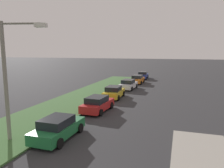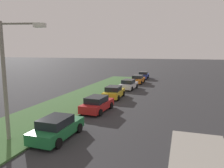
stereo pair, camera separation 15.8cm
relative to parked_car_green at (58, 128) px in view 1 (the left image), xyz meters
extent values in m
cube|color=#3D6633|center=(3.42, 3.78, -0.66)|extent=(60.00, 6.00, 0.12)
cube|color=#1E6B38|center=(0.05, 0.00, -0.15)|extent=(4.32, 1.86, 0.70)
cube|color=black|center=(-0.15, 0.00, 0.48)|extent=(2.22, 1.63, 0.55)
cylinder|color=black|center=(1.41, 0.88, -0.40)|extent=(0.64, 0.23, 0.64)
cylinder|color=black|center=(1.39, -0.92, -0.40)|extent=(0.64, 0.23, 0.64)
cylinder|color=black|center=(-1.29, 0.92, -0.40)|extent=(0.64, 0.23, 0.64)
cylinder|color=black|center=(-1.31, -0.88, -0.40)|extent=(0.64, 0.23, 0.64)
cube|color=red|center=(6.84, -0.11, -0.15)|extent=(4.39, 2.03, 0.70)
cube|color=black|center=(6.64, -0.10, 0.48)|extent=(2.28, 1.72, 0.55)
cylinder|color=black|center=(8.24, 0.71, -0.40)|extent=(0.65, 0.25, 0.64)
cylinder|color=black|center=(8.14, -1.09, -0.40)|extent=(0.65, 0.25, 0.64)
cylinder|color=black|center=(5.54, 0.86, -0.40)|extent=(0.65, 0.25, 0.64)
cylinder|color=black|center=(5.44, -0.94, -0.40)|extent=(0.65, 0.25, 0.64)
cube|color=gold|center=(12.98, 0.15, -0.15)|extent=(4.36, 1.94, 0.70)
cube|color=black|center=(12.78, 0.14, 0.48)|extent=(2.25, 1.67, 0.55)
cylinder|color=black|center=(14.30, 1.09, -0.40)|extent=(0.65, 0.24, 0.64)
cylinder|color=black|center=(14.36, -0.71, -0.40)|extent=(0.65, 0.24, 0.64)
cylinder|color=black|center=(11.60, 1.01, -0.40)|extent=(0.65, 0.24, 0.64)
cylinder|color=black|center=(11.66, -0.79, -0.40)|extent=(0.65, 0.24, 0.64)
cube|color=silver|center=(19.47, -0.14, -0.15)|extent=(4.40, 2.05, 0.70)
cube|color=black|center=(19.27, -0.13, 0.48)|extent=(2.29, 1.73, 0.55)
cylinder|color=black|center=(20.87, 0.68, -0.40)|extent=(0.65, 0.26, 0.64)
cylinder|color=black|center=(20.77, -1.12, -0.40)|extent=(0.65, 0.26, 0.64)
cylinder|color=black|center=(18.18, 0.84, -0.40)|extent=(0.65, 0.26, 0.64)
cylinder|color=black|center=(18.07, -0.96, -0.40)|extent=(0.65, 0.26, 0.64)
cube|color=orange|center=(25.78, -0.31, -0.15)|extent=(4.33, 1.88, 0.70)
cube|color=black|center=(25.58, -0.30, 0.48)|extent=(2.23, 1.64, 0.55)
cylinder|color=black|center=(27.14, 0.57, -0.40)|extent=(0.64, 0.23, 0.64)
cylinder|color=black|center=(27.11, -1.23, -0.40)|extent=(0.64, 0.23, 0.64)
cylinder|color=black|center=(24.44, 0.62, -0.40)|extent=(0.64, 0.23, 0.64)
cylinder|color=black|center=(24.41, -1.18, -0.40)|extent=(0.64, 0.23, 0.64)
cube|color=#23389E|center=(32.47, -0.13, -0.15)|extent=(4.38, 2.00, 0.70)
cube|color=black|center=(32.27, -0.14, 0.48)|extent=(2.27, 1.70, 0.55)
cylinder|color=black|center=(33.78, 0.83, -0.40)|extent=(0.65, 0.25, 0.64)
cylinder|color=black|center=(33.86, -0.97, -0.40)|extent=(0.65, 0.25, 0.64)
cylinder|color=black|center=(31.08, 0.70, -0.40)|extent=(0.65, 0.25, 0.64)
cylinder|color=black|center=(31.16, -1.10, -0.40)|extent=(0.65, 0.25, 0.64)
cylinder|color=gray|center=(-1.32, 2.77, 3.03)|extent=(0.24, 0.24, 7.50)
cylinder|color=gray|center=(-1.00, 1.61, 6.63)|extent=(0.74, 2.35, 0.12)
cube|color=silver|center=(-0.69, 0.45, 6.53)|extent=(0.53, 0.77, 0.24)
camera|label=1|loc=(-11.84, -7.51, 5.04)|focal=34.48mm
camera|label=2|loc=(-11.79, -7.66, 5.04)|focal=34.48mm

